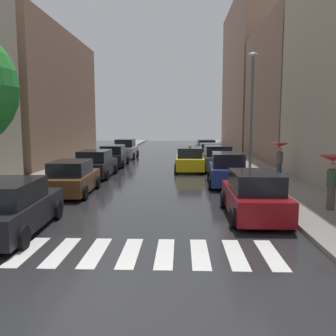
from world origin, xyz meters
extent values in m
cube|color=#252528|center=(0.00, 24.00, -0.02)|extent=(28.00, 72.00, 0.04)
cube|color=gray|center=(-6.50, 24.00, 0.07)|extent=(3.00, 72.00, 0.15)
cube|color=gray|center=(6.50, 24.00, 0.07)|extent=(3.00, 72.00, 0.15)
cube|color=silver|center=(-2.70, 2.92, 0.01)|extent=(0.45, 2.20, 0.01)
cube|color=silver|center=(-1.80, 2.92, 0.01)|extent=(0.45, 2.20, 0.01)
cube|color=silver|center=(-0.90, 2.92, 0.01)|extent=(0.45, 2.20, 0.01)
cube|color=silver|center=(0.00, 2.92, 0.01)|extent=(0.45, 2.20, 0.01)
cube|color=silver|center=(0.90, 2.92, 0.01)|extent=(0.45, 2.20, 0.01)
cube|color=silver|center=(1.80, 2.92, 0.01)|extent=(0.45, 2.20, 0.01)
cube|color=silver|center=(2.70, 2.92, 0.01)|extent=(0.45, 2.20, 0.01)
cube|color=silver|center=(3.60, 2.92, 0.01)|extent=(0.45, 2.20, 0.01)
cube|color=#8C6B56|center=(-11.00, 24.64, 5.38)|extent=(6.00, 17.28, 10.77)
cube|color=#8C6B56|center=(11.00, 26.01, 5.81)|extent=(6.00, 13.73, 11.63)
cube|color=#8C6B56|center=(11.00, 44.29, 9.52)|extent=(6.00, 20.55, 19.04)
cube|color=black|center=(-3.89, 4.57, 0.57)|extent=(2.08, 4.70, 0.80)
cube|color=black|center=(-3.88, 4.34, 1.30)|extent=(1.77, 2.61, 0.65)
cylinder|color=black|center=(-4.90, 6.06, 0.32)|extent=(0.25, 0.65, 0.64)
cylinder|color=black|center=(-3.00, 6.14, 0.32)|extent=(0.25, 0.65, 0.64)
cylinder|color=black|center=(-2.88, 3.08, 0.32)|extent=(0.25, 0.65, 0.64)
cube|color=brown|center=(-3.81, 10.60, 0.56)|extent=(1.90, 4.25, 0.77)
cube|color=black|center=(-3.80, 10.39, 1.26)|extent=(1.64, 2.35, 0.63)
cylinder|color=black|center=(-4.74, 11.96, 0.32)|extent=(0.24, 0.65, 0.64)
cylinder|color=black|center=(-2.95, 12.01, 0.32)|extent=(0.24, 0.65, 0.64)
cylinder|color=black|center=(-4.66, 9.19, 0.32)|extent=(0.24, 0.65, 0.64)
cylinder|color=black|center=(-2.88, 9.24, 0.32)|extent=(0.24, 0.65, 0.64)
cube|color=black|center=(-3.95, 15.96, 0.58)|extent=(1.93, 4.39, 0.81)
cube|color=black|center=(-3.95, 15.74, 1.32)|extent=(1.68, 2.42, 0.66)
cylinder|color=black|center=(-4.88, 17.41, 0.32)|extent=(0.23, 0.64, 0.64)
cylinder|color=black|center=(-2.99, 17.39, 0.32)|extent=(0.23, 0.64, 0.64)
cylinder|color=black|center=(-4.91, 14.52, 0.32)|extent=(0.23, 0.64, 0.64)
cylinder|color=black|center=(-3.02, 14.51, 0.32)|extent=(0.23, 0.64, 0.64)
cube|color=black|center=(-3.88, 21.48, 0.57)|extent=(1.87, 4.40, 0.79)
cube|color=black|center=(-3.88, 21.26, 1.29)|extent=(1.62, 2.43, 0.64)
cylinder|color=black|center=(-4.80, 22.90, 0.32)|extent=(0.23, 0.64, 0.64)
cylinder|color=black|center=(-3.02, 22.93, 0.32)|extent=(0.23, 0.64, 0.64)
cylinder|color=black|center=(-4.74, 20.02, 0.32)|extent=(0.23, 0.64, 0.64)
cylinder|color=black|center=(-2.96, 20.06, 0.32)|extent=(0.23, 0.64, 0.64)
cube|color=#B2B7BF|center=(-3.89, 27.70, 0.62)|extent=(1.86, 4.17, 0.89)
cube|color=black|center=(-3.89, 27.49, 1.42)|extent=(1.62, 2.30, 0.72)
cylinder|color=black|center=(-4.78, 29.08, 0.32)|extent=(0.23, 0.64, 0.64)
cylinder|color=black|center=(-2.96, 29.06, 0.32)|extent=(0.23, 0.64, 0.64)
cylinder|color=black|center=(-4.81, 26.34, 0.32)|extent=(0.23, 0.64, 0.64)
cylinder|color=black|center=(-2.99, 26.32, 0.32)|extent=(0.23, 0.64, 0.64)
cube|color=maroon|center=(3.90, 6.69, 0.58)|extent=(1.80, 4.29, 0.80)
cube|color=black|center=(3.90, 6.47, 1.31)|extent=(1.58, 2.36, 0.66)
cylinder|color=black|center=(3.01, 8.10, 0.32)|extent=(0.22, 0.64, 0.64)
cylinder|color=black|center=(4.80, 8.10, 0.32)|extent=(0.22, 0.64, 0.64)
cylinder|color=black|center=(3.00, 5.27, 0.32)|extent=(0.22, 0.64, 0.64)
cylinder|color=black|center=(4.79, 5.27, 0.32)|extent=(0.22, 0.64, 0.64)
cube|color=navy|center=(3.78, 13.30, 0.61)|extent=(2.01, 4.33, 0.87)
cube|color=black|center=(3.77, 13.09, 1.40)|extent=(1.71, 2.41, 0.71)
cylinder|color=black|center=(2.94, 14.74, 0.32)|extent=(0.25, 0.65, 0.64)
cylinder|color=black|center=(4.75, 14.66, 0.32)|extent=(0.25, 0.65, 0.64)
cylinder|color=black|center=(2.81, 11.94, 0.32)|extent=(0.25, 0.65, 0.64)
cylinder|color=black|center=(4.62, 11.85, 0.32)|extent=(0.25, 0.65, 0.64)
cube|color=#474C51|center=(3.83, 19.35, 0.61)|extent=(2.01, 4.22, 0.86)
cube|color=black|center=(3.83, 19.14, 1.39)|extent=(1.74, 2.33, 0.71)
cylinder|color=black|center=(2.83, 20.71, 0.32)|extent=(0.23, 0.64, 0.64)
cylinder|color=black|center=(4.77, 20.75, 0.32)|extent=(0.23, 0.64, 0.64)
cylinder|color=black|center=(2.89, 17.95, 0.32)|extent=(0.23, 0.64, 0.64)
cylinder|color=black|center=(4.82, 17.99, 0.32)|extent=(0.23, 0.64, 0.64)
cube|color=navy|center=(3.78, 24.74, 0.56)|extent=(2.04, 4.07, 0.77)
cube|color=black|center=(3.78, 24.54, 1.27)|extent=(1.75, 2.26, 0.63)
cylinder|color=black|center=(2.78, 26.03, 0.32)|extent=(0.24, 0.65, 0.64)
cylinder|color=black|center=(4.68, 26.10, 0.32)|extent=(0.24, 0.65, 0.64)
cylinder|color=black|center=(2.87, 23.39, 0.32)|extent=(0.24, 0.65, 0.64)
cylinder|color=black|center=(4.77, 23.46, 0.32)|extent=(0.24, 0.65, 0.64)
cube|color=black|center=(3.77, 30.32, 0.57)|extent=(1.97, 4.22, 0.79)
cube|color=black|center=(3.77, 30.12, 1.29)|extent=(1.69, 2.34, 0.65)
cylinder|color=black|center=(2.80, 31.67, 0.32)|extent=(0.24, 0.65, 0.64)
cylinder|color=black|center=(4.64, 31.73, 0.32)|extent=(0.24, 0.65, 0.64)
cylinder|color=black|center=(2.89, 28.92, 0.32)|extent=(0.24, 0.65, 0.64)
cylinder|color=black|center=(4.73, 28.98, 0.32)|extent=(0.24, 0.65, 0.64)
cube|color=yellow|center=(1.91, 19.04, 0.57)|extent=(1.89, 4.40, 0.80)
cube|color=black|center=(1.91, 18.83, 1.30)|extent=(1.65, 2.42, 0.65)
cube|color=#F2EDCC|center=(1.91, 18.83, 1.72)|extent=(0.20, 0.36, 0.18)
cylinder|color=black|center=(1.00, 20.50, 0.32)|extent=(0.23, 0.64, 0.64)
cylinder|color=black|center=(2.85, 20.48, 0.32)|extent=(0.23, 0.64, 0.64)
cylinder|color=black|center=(0.98, 17.61, 0.32)|extent=(0.23, 0.64, 0.64)
cylinder|color=black|center=(2.83, 17.59, 0.32)|extent=(0.23, 0.64, 0.64)
cylinder|color=navy|center=(7.05, 15.18, 0.56)|extent=(0.28, 0.28, 0.83)
cylinder|color=brown|center=(7.05, 15.18, 1.30)|extent=(0.36, 0.36, 0.65)
sphere|color=tan|center=(7.05, 15.18, 1.76)|extent=(0.26, 0.26, 0.26)
cone|color=red|center=(7.05, 15.18, 2.05)|extent=(1.01, 1.01, 0.20)
cylinder|color=#333338|center=(7.05, 15.18, 1.68)|extent=(0.02, 0.02, 0.75)
cylinder|color=brown|center=(6.82, 7.25, 0.56)|extent=(0.28, 0.28, 0.82)
cylinder|color=#38513D|center=(6.82, 7.25, 1.30)|extent=(0.36, 0.36, 0.65)
sphere|color=tan|center=(6.82, 7.25, 1.76)|extent=(0.26, 0.26, 0.26)
cone|color=red|center=(6.82, 7.25, 2.05)|extent=(1.00, 1.00, 0.20)
cylinder|color=#333338|center=(6.82, 7.25, 1.67)|extent=(0.02, 0.02, 0.75)
cylinder|color=#595B60|center=(5.55, 16.25, 3.67)|extent=(0.16, 0.16, 7.03)
ellipsoid|color=beige|center=(5.55, 16.25, 7.33)|extent=(0.60, 0.28, 0.24)
camera|label=1|loc=(1.30, -6.03, 3.36)|focal=38.71mm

